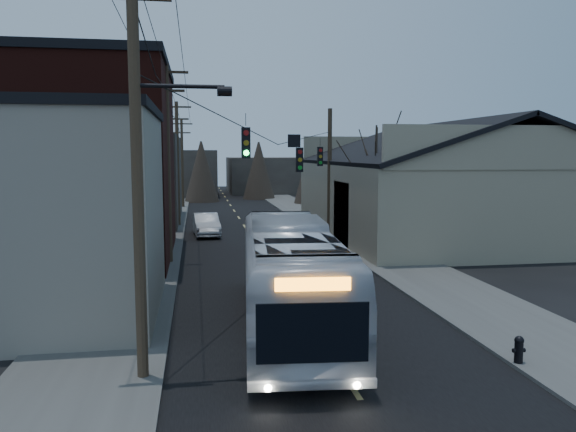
{
  "coord_description": "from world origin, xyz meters",
  "views": [
    {
      "loc": [
        -3.61,
        -10.81,
        5.62
      ],
      "look_at": [
        0.16,
        12.24,
        3.0
      ],
      "focal_mm": 35.0,
      "sensor_mm": 36.0,
      "label": 1
    }
  ],
  "objects": [
    {
      "name": "ground",
      "position": [
        0.0,
        0.0,
        0.0
      ],
      "size": [
        160.0,
        160.0,
        0.0
      ],
      "primitive_type": "plane",
      "color": "black",
      "rests_on": "ground"
    },
    {
      "name": "road_surface",
      "position": [
        0.0,
        30.0,
        0.01
      ],
      "size": [
        9.0,
        110.0,
        0.02
      ],
      "primitive_type": "cube",
      "color": "black",
      "rests_on": "ground"
    },
    {
      "name": "sidewalk_left",
      "position": [
        -6.5,
        30.0,
        0.06
      ],
      "size": [
        4.0,
        110.0,
        0.12
      ],
      "primitive_type": "cube",
      "color": "#474744",
      "rests_on": "ground"
    },
    {
      "name": "sidewalk_right",
      "position": [
        6.5,
        30.0,
        0.06
      ],
      "size": [
        4.0,
        110.0,
        0.12
      ],
      "primitive_type": "cube",
      "color": "#474744",
      "rests_on": "ground"
    },
    {
      "name": "building_clapboard",
      "position": [
        -9.0,
        9.0,
        3.5
      ],
      "size": [
        8.0,
        8.0,
        7.0
      ],
      "primitive_type": "cube",
      "color": "gray",
      "rests_on": "ground"
    },
    {
      "name": "building_brick",
      "position": [
        -10.0,
        20.0,
        5.0
      ],
      "size": [
        10.0,
        12.0,
        10.0
      ],
      "primitive_type": "cube",
      "color": "black",
      "rests_on": "ground"
    },
    {
      "name": "building_left_far",
      "position": [
        -9.5,
        36.0,
        3.5
      ],
      "size": [
        9.0,
        14.0,
        7.0
      ],
      "primitive_type": "cube",
      "color": "#38312D",
      "rests_on": "ground"
    },
    {
      "name": "warehouse",
      "position": [
        13.0,
        25.0,
        2.7
      ],
      "size": [
        16.16,
        20.6,
        7.73
      ],
      "color": "#7F755C",
      "rests_on": "ground"
    },
    {
      "name": "building_far_left",
      "position": [
        -6.0,
        65.0,
        3.0
      ],
      "size": [
        10.0,
        12.0,
        6.0
      ],
      "primitive_type": "cube",
      "color": "#38312D",
      "rests_on": "ground"
    },
    {
      "name": "building_far_right",
      "position": [
        7.0,
        70.0,
        2.5
      ],
      "size": [
        12.0,
        14.0,
        5.0
      ],
      "primitive_type": "cube",
      "color": "#38312D",
      "rests_on": "ground"
    },
    {
      "name": "bare_tree",
      "position": [
        6.5,
        20.0,
        3.6
      ],
      "size": [
        0.4,
        0.4,
        7.2
      ],
      "primitive_type": "cone",
      "color": "black",
      "rests_on": "ground"
    },
    {
      "name": "utility_lines",
      "position": [
        -3.11,
        24.14,
        4.95
      ],
      "size": [
        11.24,
        45.28,
        10.5
      ],
      "color": "#382B1E",
      "rests_on": "ground"
    },
    {
      "name": "bus",
      "position": [
        -0.67,
        6.72,
        1.69
      ],
      "size": [
        3.86,
        12.36,
        3.39
      ],
      "primitive_type": "imported",
      "rotation": [
        0.0,
        0.0,
        3.06
      ],
      "color": "#B8BDC6",
      "rests_on": "ground"
    },
    {
      "name": "parked_car",
      "position": [
        -3.0,
        27.62,
        0.76
      ],
      "size": [
        1.94,
        4.74,
        1.53
      ],
      "primitive_type": "imported",
      "rotation": [
        0.0,
        0.0,
        0.07
      ],
      "color": "#B6BABF",
      "rests_on": "ground"
    },
    {
      "name": "fire_hydrant",
      "position": [
        4.7,
        2.3,
        0.51
      ],
      "size": [
        0.34,
        0.25,
        0.72
      ],
      "rotation": [
        0.0,
        0.0,
        -0.04
      ],
      "color": "black",
      "rests_on": "sidewalk_right"
    }
  ]
}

